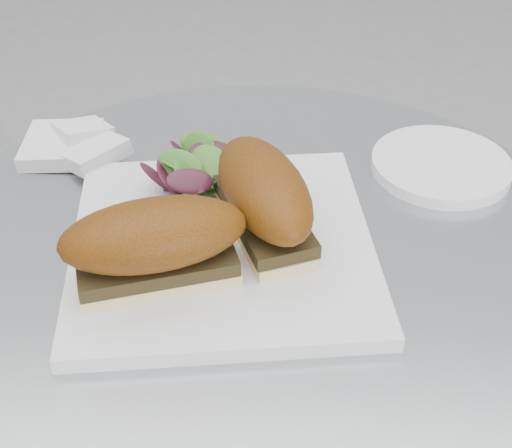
# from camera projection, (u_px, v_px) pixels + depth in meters

# --- Properties ---
(table) EXTENTS (0.70, 0.70, 0.73)m
(table) POSITION_uv_depth(u_px,v_px,m) (259.00, 408.00, 0.85)
(table) COLOR #A2A4A9
(table) RESTS_ON ground
(plate) EXTENTS (0.32, 0.32, 0.02)m
(plate) POSITION_uv_depth(u_px,v_px,m) (222.00, 245.00, 0.69)
(plate) COLOR white
(plate) RESTS_ON table
(sandwich_left) EXTENTS (0.18, 0.12, 0.08)m
(sandwich_left) POSITION_uv_depth(u_px,v_px,m) (155.00, 242.00, 0.61)
(sandwich_left) COLOR #EFDE95
(sandwich_left) RESTS_ON plate
(sandwich_right) EXTENTS (0.13, 0.18, 0.08)m
(sandwich_right) POSITION_uv_depth(u_px,v_px,m) (264.00, 196.00, 0.67)
(sandwich_right) COLOR #EFDE95
(sandwich_right) RESTS_ON plate
(salad) EXTENTS (0.11, 0.11, 0.05)m
(salad) POSITION_uv_depth(u_px,v_px,m) (182.00, 166.00, 0.74)
(salad) COLOR #3D8C2E
(salad) RESTS_ON plate
(napkin) EXTENTS (0.14, 0.14, 0.02)m
(napkin) POSITION_uv_depth(u_px,v_px,m) (78.00, 152.00, 0.82)
(napkin) COLOR white
(napkin) RESTS_ON table
(saucer) EXTENTS (0.16, 0.16, 0.01)m
(saucer) POSITION_uv_depth(u_px,v_px,m) (441.00, 165.00, 0.80)
(saucer) COLOR white
(saucer) RESTS_ON table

